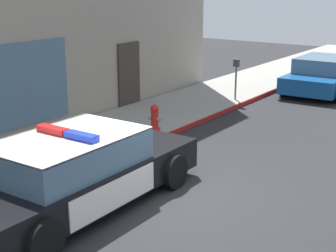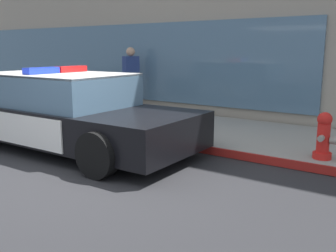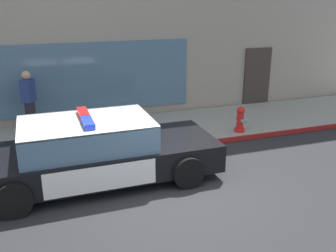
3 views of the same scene
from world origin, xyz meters
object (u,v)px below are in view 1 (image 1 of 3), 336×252
police_cruiser (75,172)px  parking_meter (236,72)px  fire_hydrant (155,119)px  car_down_street (324,75)px

police_cruiser → parking_meter: (8.77, 1.44, 0.40)m
fire_hydrant → parking_meter: 4.55m
parking_meter → police_cruiser: bearing=-170.6°
parking_meter → car_down_street: bearing=-26.0°
fire_hydrant → car_down_street: size_ratio=0.17×
police_cruiser → fire_hydrant: (4.26, 1.41, -0.18)m
police_cruiser → car_down_street: bearing=-2.1°
police_cruiser → parking_meter: bearing=8.6°
police_cruiser → car_down_street: police_cruiser is taller
car_down_street → parking_meter: 3.97m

